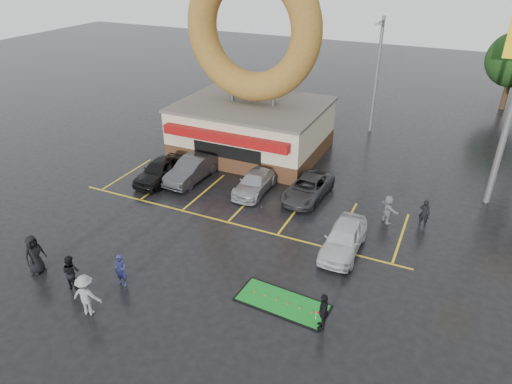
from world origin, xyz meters
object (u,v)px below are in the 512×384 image
at_px(person_cameraman, 323,311).
at_px(putting_green, 282,303).
at_px(car_silver, 255,182).
at_px(streetlight_mid, 377,73).
at_px(streetlight_left, 214,59).
at_px(car_dgrey, 192,169).
at_px(car_white, 344,238).
at_px(car_grey, 308,188).
at_px(person_blue, 121,270).
at_px(dumpster, 182,136).
at_px(donut_shop, 252,93).
at_px(car_black, 160,170).

relative_size(person_cameraman, putting_green, 0.41).
distance_m(car_silver, putting_green, 10.29).
relative_size(streetlight_mid, person_cameraman, 5.30).
height_order(streetlight_left, car_dgrey, streetlight_left).
relative_size(car_dgrey, car_white, 1.07).
relative_size(car_grey, putting_green, 1.10).
distance_m(car_grey, car_white, 5.67).
bearing_deg(streetlight_left, car_grey, -42.36).
distance_m(car_dgrey, person_blue, 10.73).
bearing_deg(streetlight_mid, car_grey, -94.13).
height_order(car_silver, dumpster, dumpster).
distance_m(donut_shop, dumpster, 6.82).
xyz_separation_m(car_grey, person_cameraman, (4.12, -10.00, 0.22)).
bearing_deg(car_black, car_dgrey, 26.59).
bearing_deg(car_silver, streetlight_left, 127.47).
xyz_separation_m(car_black, car_dgrey, (1.84, 0.97, 0.01)).
bearing_deg(person_blue, dumpster, 102.39).
relative_size(streetlight_mid, car_dgrey, 1.98).
relative_size(donut_shop, putting_green, 3.29).
bearing_deg(putting_green, donut_shop, 119.80).
bearing_deg(streetlight_left, streetlight_mid, 4.09).
distance_m(car_silver, car_white, 7.72).
xyz_separation_m(car_black, person_cameraman, (13.59, -8.14, 0.11)).
height_order(streetlight_mid, car_black, streetlight_mid).
height_order(person_blue, dumpster, person_blue).
bearing_deg(car_grey, putting_green, -73.41).
bearing_deg(streetlight_mid, donut_shop, -131.38).
bearing_deg(streetlight_left, car_silver, -51.85).
bearing_deg(putting_green, car_silver, 121.52).
bearing_deg(car_black, person_blue, -65.10).
bearing_deg(car_white, dumpster, 150.41).
bearing_deg(person_cameraman, person_blue, -97.56).
distance_m(car_silver, person_cameraman, 11.92).
height_order(donut_shop, person_cameraman, donut_shop).
relative_size(car_black, dumpster, 2.40).
xyz_separation_m(car_silver, car_grey, (3.23, 0.61, 0.01)).
xyz_separation_m(car_dgrey, person_cameraman, (11.75, -9.11, 0.10)).
xyz_separation_m(streetlight_left, car_dgrey, (5.43, -12.81, -4.03)).
distance_m(car_black, dumpster, 6.24).
xyz_separation_m(car_silver, dumpster, (-8.41, 4.61, 0.03)).
relative_size(streetlight_left, car_dgrey, 1.98).
bearing_deg(car_silver, car_black, -169.40).
distance_m(donut_shop, person_cameraman, 18.46).
xyz_separation_m(car_dgrey, car_silver, (4.41, 0.28, -0.14)).
xyz_separation_m(person_blue, person_cameraman, (9.00, 1.26, 0.06)).
distance_m(car_grey, dumpster, 12.30).
xyz_separation_m(car_silver, car_white, (6.67, -3.89, 0.11)).
relative_size(streetlight_left, car_grey, 2.00).
bearing_deg(donut_shop, person_blue, -85.83).
relative_size(car_dgrey, car_silver, 1.08).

